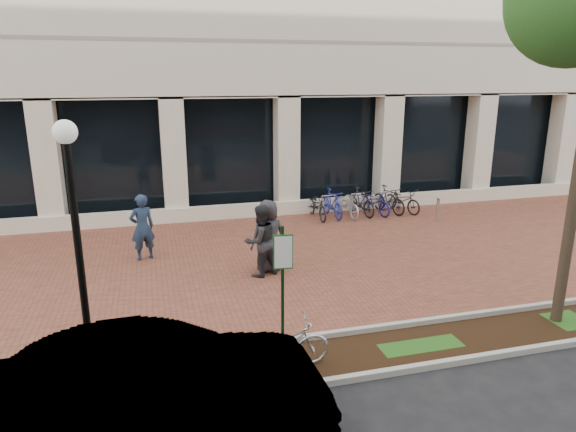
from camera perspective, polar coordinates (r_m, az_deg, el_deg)
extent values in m
plane|color=black|center=(14.14, -2.84, -4.99)|extent=(120.00, 120.00, 0.00)
cube|color=brown|center=(14.14, -2.84, -4.97)|extent=(40.00, 9.00, 0.01)
cube|color=black|center=(9.57, 4.23, -15.61)|extent=(40.00, 1.50, 0.01)
cube|color=#A6A69D|center=(10.15, 2.80, -13.26)|extent=(40.00, 0.12, 0.12)
cube|color=#A6A69D|center=(8.94, 5.90, -17.67)|extent=(40.00, 0.12, 0.12)
cube|color=black|center=(18.98, -6.60, 6.76)|extent=(40.00, 0.15, 4.20)
cube|color=beige|center=(18.29, -5.90, 0.53)|extent=(40.00, 0.25, 0.50)
cube|color=beige|center=(18.29, -6.26, 6.45)|extent=(0.80, 0.80, 4.20)
cube|color=#133519|center=(8.98, -0.61, -8.78)|extent=(0.05, 0.05, 2.50)
cube|color=#186024|center=(8.65, -0.58, -4.02)|extent=(0.34, 0.02, 0.62)
cube|color=silver|center=(8.64, -0.55, -4.06)|extent=(0.30, 0.01, 0.56)
cylinder|color=black|center=(9.51, -20.89, -15.89)|extent=(0.28, 0.28, 0.30)
cylinder|color=black|center=(8.73, -22.04, -5.45)|extent=(0.12, 0.12, 3.98)
sphere|color=silver|center=(8.26, -23.54, 8.56)|extent=(0.36, 0.36, 0.36)
cylinder|color=#443627|center=(11.43, 29.15, 1.24)|extent=(0.22, 0.22, 5.03)
imported|color=silver|center=(9.09, -0.75, -14.11)|extent=(1.72, 0.61, 0.90)
imported|color=#1E2F4C|center=(14.51, -15.89, -1.21)|extent=(0.77, 0.63, 1.84)
imported|color=#242429|center=(12.85, -3.10, -2.78)|extent=(1.09, 0.98, 1.84)
imported|color=#29282E|center=(13.13, -2.18, -2.25)|extent=(1.02, 0.77, 1.89)
cylinder|color=#B4B3B8|center=(18.42, 16.29, 0.57)|extent=(0.11, 0.11, 0.80)
sphere|color=#B4B3B8|center=(18.31, 16.39, 1.93)|extent=(0.12, 0.12, 0.12)
imported|color=black|center=(18.14, 3.29, 1.13)|extent=(0.67, 1.75, 0.91)
imported|color=#212C98|center=(18.31, 4.92, 1.39)|extent=(0.62, 1.72, 1.01)
imported|color=#AFB0B4|center=(18.51, 6.52, 1.35)|extent=(0.84, 1.80, 0.91)
imported|color=black|center=(18.71, 8.09, 1.60)|extent=(0.79, 1.74, 1.01)
imported|color=navy|center=(18.94, 9.62, 1.55)|extent=(1.01, 1.83, 0.91)
imported|color=black|center=(19.16, 11.12, 1.79)|extent=(0.95, 1.74, 1.01)
imported|color=black|center=(19.42, 12.57, 1.74)|extent=(1.16, 1.83, 0.91)
cylinder|color=#B4B3B8|center=(18.73, 8.08, 1.29)|extent=(0.04, 0.04, 0.80)
imported|color=#B0AFB4|center=(7.52, -14.67, -18.59)|extent=(4.82, 1.80, 1.58)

